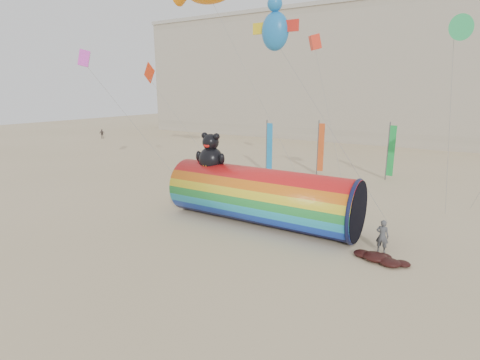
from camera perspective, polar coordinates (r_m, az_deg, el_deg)
The scene contains 7 objects.
ground at distance 23.30m, azimuth -3.01°, elevation -6.33°, with size 160.00×160.00×0.00m, color #CCB58C.
hotel_building at distance 68.50m, azimuth 11.16°, elevation 15.35°, with size 60.40×15.40×20.60m.
windsock_assembly at distance 22.58m, azimuth 3.18°, elevation -2.23°, with size 11.67×3.55×5.38m.
kite_handler at distance 20.09m, azimuth 20.87°, elevation -8.00°, with size 0.62×0.41×1.70m, color #4C4E52.
fabric_bundle at distance 19.26m, azimuth 20.51°, elevation -11.09°, with size 2.62×1.35×0.41m.
festival_banners at distance 35.54m, azimuth 12.84°, elevation 4.69°, with size 10.86×3.81×5.20m.
flying_kites at distance 30.05m, azimuth 0.02°, elevation 25.73°, with size 30.49×13.73×8.10m.
Camera 1 is at (12.55, -17.95, 7.94)m, focal length 28.00 mm.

